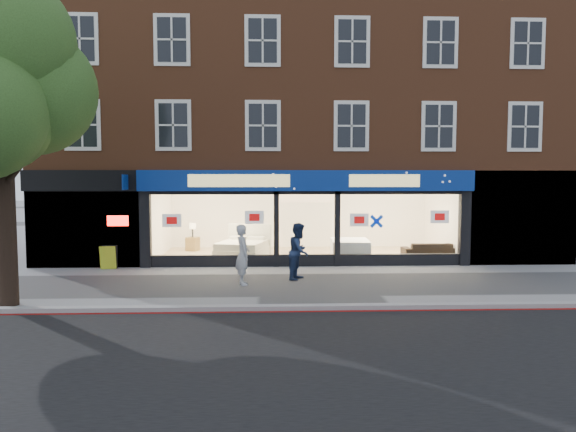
{
  "coord_description": "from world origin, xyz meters",
  "views": [
    {
      "loc": [
        -1.33,
        -14.47,
        2.98
      ],
      "look_at": [
        -0.67,
        2.5,
        1.78
      ],
      "focal_mm": 32.0,
      "sensor_mm": 36.0,
      "label": 1
    }
  ],
  "objects": [
    {
      "name": "bedside_table",
      "position": [
        -4.4,
        6.36,
        0.38
      ],
      "size": [
        0.57,
        0.57,
        0.55
      ],
      "primitive_type": "cube",
      "rotation": [
        0.0,
        0.0,
        -0.32
      ],
      "color": "brown",
      "rests_on": "showroom_floor"
    },
    {
      "name": "display_bed",
      "position": [
        -2.29,
        4.7,
        0.43
      ],
      "size": [
        2.16,
        2.42,
        1.16
      ],
      "rotation": [
        0.0,
        0.0,
        -0.26
      ],
      "color": "beige",
      "rests_on": "showroom_floor"
    },
    {
      "name": "ground",
      "position": [
        0.0,
        0.0,
        0.0
      ],
      "size": [
        120.0,
        120.0,
        0.0
      ],
      "primitive_type": "plane",
      "color": "gray",
      "rests_on": "ground"
    },
    {
      "name": "showroom_floor",
      "position": [
        0.0,
        5.25,
        0.05
      ],
      "size": [
        11.0,
        4.5,
        0.1
      ],
      "primitive_type": "cube",
      "color": "tan",
      "rests_on": "ground"
    },
    {
      "name": "a_board",
      "position": [
        -6.65,
        2.7,
        0.4
      ],
      "size": [
        0.56,
        0.4,
        0.79
      ],
      "primitive_type": "cube",
      "rotation": [
        0.0,
        0.0,
        0.14
      ],
      "color": "#C4CD24",
      "rests_on": "ground"
    },
    {
      "name": "mattress_stack",
      "position": [
        1.68,
        4.19,
        0.44
      ],
      "size": [
        1.45,
        1.78,
        0.67
      ],
      "rotation": [
        0.0,
        0.0,
        -0.06
      ],
      "color": "white",
      "rests_on": "showroom_floor"
    },
    {
      "name": "pedestrian_grey",
      "position": [
        -2.06,
        0.0,
        0.86
      ],
      "size": [
        0.54,
        0.7,
        1.72
      ],
      "primitive_type": "imported",
      "rotation": [
        0.0,
        0.0,
        1.8
      ],
      "color": "#B2B3BA",
      "rests_on": "ground"
    },
    {
      "name": "road",
      "position": [
        0.0,
        -8.0,
        0.0
      ],
      "size": [
        60.0,
        10.0,
        0.01
      ],
      "primitive_type": "cube",
      "color": "black",
      "rests_on": "ground"
    },
    {
      "name": "sofa",
      "position": [
        4.6,
        4.05,
        0.39
      ],
      "size": [
        1.98,
        0.8,
        0.57
      ],
      "primitive_type": "imported",
      "rotation": [
        0.0,
        0.0,
        3.16
      ],
      "color": "black",
      "rests_on": "showroom_floor"
    },
    {
      "name": "pedestrian_blue",
      "position": [
        -0.41,
        0.72,
        0.85
      ],
      "size": [
        0.91,
        1.01,
        1.69
      ],
      "primitive_type": "imported",
      "rotation": [
        0.0,
        0.0,
        1.18
      ],
      "color": "#1A294B",
      "rests_on": "ground"
    },
    {
      "name": "building",
      "position": [
        -0.02,
        6.93,
        6.67
      ],
      "size": [
        19.0,
        8.26,
        10.3
      ],
      "color": "brown",
      "rests_on": "ground"
    },
    {
      "name": "kerb_line",
      "position": [
        0.0,
        -3.1,
        0.01
      ],
      "size": [
        60.0,
        0.1,
        0.01
      ],
      "primitive_type": "cube",
      "color": "#8C0A07",
      "rests_on": "ground"
    },
    {
      "name": "kerb_stone",
      "position": [
        0.0,
        -2.9,
        0.06
      ],
      "size": [
        60.0,
        0.25,
        0.12
      ],
      "primitive_type": "cube",
      "color": "gray",
      "rests_on": "ground"
    }
  ]
}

